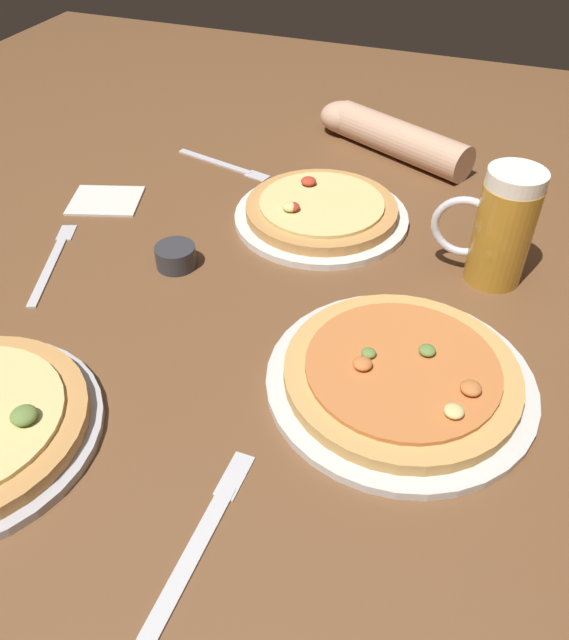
{
  "coord_description": "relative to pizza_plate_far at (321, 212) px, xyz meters",
  "views": [
    {
      "loc": [
        0.23,
        -0.6,
        0.58
      ],
      "look_at": [
        0.0,
        0.0,
        0.02
      ],
      "focal_mm": 35.49,
      "sensor_mm": 36.0,
      "label": 1
    }
  ],
  "objects": [
    {
      "name": "ground_plane",
      "position": [
        0.04,
        -0.29,
        -0.03
      ],
      "size": [
        2.4,
        2.4,
        0.03
      ],
      "primitive_type": "cube",
      "color": "brown"
    },
    {
      "name": "pizza_plate_far",
      "position": [
        0.0,
        0.0,
        0.0
      ],
      "size": [
        0.3,
        0.3,
        0.05
      ],
      "color": "silver",
      "rests_on": "ground_plane"
    },
    {
      "name": "pizza_plate_side",
      "position": [
        0.21,
        -0.33,
        -0.0
      ],
      "size": [
        0.33,
        0.33,
        0.05
      ],
      "color": "silver",
      "rests_on": "ground_plane"
    },
    {
      "name": "beer_mug_dark",
      "position": [
        0.29,
        -0.06,
        0.07
      ],
      "size": [
        0.14,
        0.08,
        0.18
      ],
      "color": "#B27A23",
      "rests_on": "ground_plane"
    },
    {
      "name": "ramekin_sauce",
      "position": [
        -0.17,
        -0.2,
        0.0
      ],
      "size": [
        0.06,
        0.06,
        0.03
      ],
      "primitive_type": "cylinder",
      "color": "#333338",
      "rests_on": "ground_plane"
    },
    {
      "name": "napkin_folded",
      "position": [
        -0.38,
        -0.08,
        -0.01
      ],
      "size": [
        0.15,
        0.13,
        0.01
      ],
      "primitive_type": "cube",
      "rotation": [
        0.0,
        0.0,
        0.32
      ],
      "color": "silver",
      "rests_on": "ground_plane"
    },
    {
      "name": "fork_left",
      "position": [
        -0.36,
        -0.26,
        -0.01
      ],
      "size": [
        0.09,
        0.21,
        0.01
      ],
      "color": "silver",
      "rests_on": "ground_plane"
    },
    {
      "name": "knife_right",
      "position": [
        0.07,
        -0.61,
        -0.01
      ],
      "size": [
        0.02,
        0.22,
        0.01
      ],
      "color": "silver",
      "rests_on": "ground_plane"
    },
    {
      "name": "fork_spare",
      "position": [
        -0.24,
        0.12,
        -0.01
      ],
      "size": [
        0.21,
        0.07,
        0.01
      ],
      "color": "silver",
      "rests_on": "ground_plane"
    },
    {
      "name": "diner_arm",
      "position": [
        0.04,
        0.3,
        0.02
      ],
      "size": [
        0.33,
        0.2,
        0.07
      ],
      "color": "tan",
      "rests_on": "ground_plane"
    }
  ]
}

